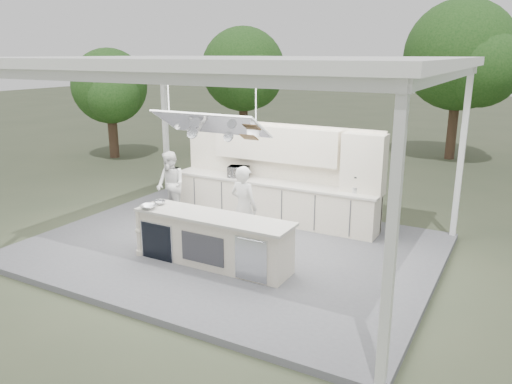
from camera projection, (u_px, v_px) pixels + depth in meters
The scene contains 12 objects.
ground at pixel (230, 251), 10.25m from camera, with size 90.00×90.00×0.00m, color #424831.
stage_deck at pixel (230, 249), 10.23m from camera, with size 8.00×6.00×0.12m, color #5A5A5F.
tent at pixel (227, 65), 9.24m from camera, with size 8.20×6.20×3.86m.
demo_island at pixel (212, 240), 9.24m from camera, with size 3.10×0.79×0.95m.
back_counter at pixel (272, 200), 11.69m from camera, with size 5.08×0.72×0.95m.
back_wall_unit at pixel (294, 160), 11.40m from camera, with size 5.05×0.48×2.25m.
tree_cluster at pixel (370, 72), 17.68m from camera, with size 19.55×9.40×5.85m.
head_chef at pixel (244, 207), 9.97m from camera, with size 0.61×0.40×1.68m, color silver.
sous_chef at pixel (171, 185), 11.85m from camera, with size 0.77×0.60×1.59m, color white.
toaster_oven at pixel (238, 172), 11.88m from camera, with size 0.48×0.32×0.27m, color silver.
bowl_large at pixel (149, 207), 9.49m from camera, with size 0.31×0.31×0.08m, color silver.
bowl_small at pixel (159, 203), 9.76m from camera, with size 0.23×0.23×0.07m, color #ACAEB3.
Camera 1 is at (5.07, -8.10, 3.94)m, focal length 35.00 mm.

